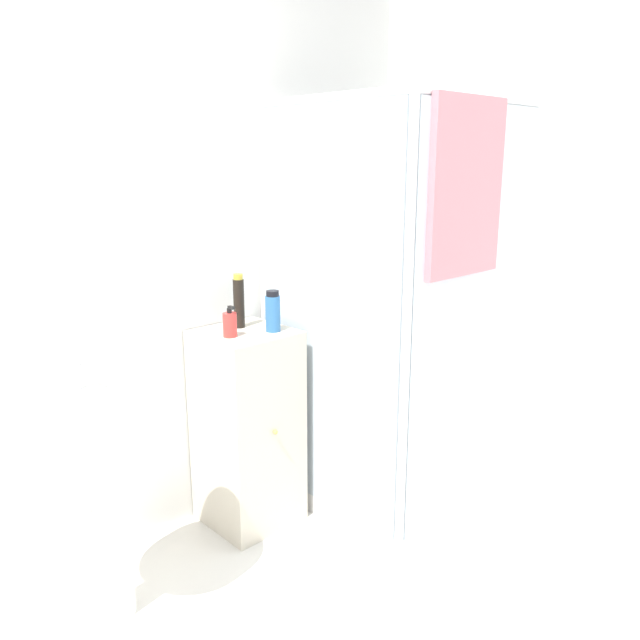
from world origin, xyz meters
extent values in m
cube|color=white|center=(0.00, 1.70, 1.25)|extent=(6.40, 0.06, 2.50)
cube|color=white|center=(1.23, 1.23, 0.04)|extent=(0.89, 0.89, 0.09)
cylinder|color=white|center=(1.65, 1.65, 0.93)|extent=(0.04, 0.04, 1.85)
cylinder|color=white|center=(0.80, 1.65, 0.93)|extent=(0.04, 0.04, 1.85)
cylinder|color=white|center=(1.65, 0.80, 0.93)|extent=(0.04, 0.04, 1.85)
cylinder|color=white|center=(0.80, 0.80, 0.93)|extent=(0.04, 0.04, 1.85)
cylinder|color=white|center=(1.23, 0.80, 1.83)|extent=(0.85, 0.04, 0.04)
cylinder|color=white|center=(1.23, 1.65, 1.83)|extent=(0.85, 0.04, 0.04)
cylinder|color=white|center=(0.80, 1.23, 1.83)|extent=(0.04, 0.85, 0.04)
cylinder|color=white|center=(1.65, 1.23, 1.83)|extent=(0.04, 0.85, 0.04)
cube|color=silver|center=(1.23, 0.79, 0.95)|extent=(0.81, 0.01, 1.73)
cube|color=silver|center=(0.79, 1.23, 0.95)|extent=(0.01, 0.81, 1.73)
cylinder|color=#B7BABF|center=(1.45, 1.59, 0.78)|extent=(0.02, 0.02, 1.39)
cylinder|color=#B7BABF|center=(1.45, 1.54, 1.50)|extent=(0.07, 0.07, 0.04)
cube|color=#D1757F|center=(1.10, 0.77, 1.50)|extent=(0.45, 0.03, 0.67)
cube|color=beige|center=(0.55, 1.48, 0.45)|extent=(0.38, 0.37, 0.89)
sphere|color=gold|center=(0.55, 1.28, 0.49)|extent=(0.02, 0.02, 0.02)
cylinder|color=white|center=(-0.17, 1.31, 0.34)|extent=(0.12, 0.12, 0.67)
cylinder|color=white|center=(-0.17, 1.31, 0.75)|extent=(0.46, 0.46, 0.15)
cylinder|color=#B7BABF|center=(-0.17, 1.47, 0.89)|extent=(0.02, 0.02, 0.13)
cube|color=#B7BABF|center=(-0.17, 1.43, 0.94)|extent=(0.02, 0.07, 0.02)
cylinder|color=red|center=(0.46, 1.45, 0.94)|extent=(0.06, 0.06, 0.10)
cylinder|color=black|center=(0.46, 1.45, 1.00)|extent=(0.02, 0.02, 0.02)
cube|color=black|center=(0.46, 1.44, 1.02)|extent=(0.01, 0.03, 0.01)
cylinder|color=black|center=(0.58, 1.55, 1.00)|extent=(0.05, 0.05, 0.21)
cylinder|color=gold|center=(0.58, 1.55, 1.12)|extent=(0.04, 0.04, 0.02)
cylinder|color=#2D66A3|center=(0.64, 1.40, 0.97)|extent=(0.06, 0.06, 0.15)
cylinder|color=black|center=(0.64, 1.40, 1.06)|extent=(0.05, 0.05, 0.02)
camera|label=1|loc=(-0.98, -0.61, 1.60)|focal=35.00mm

